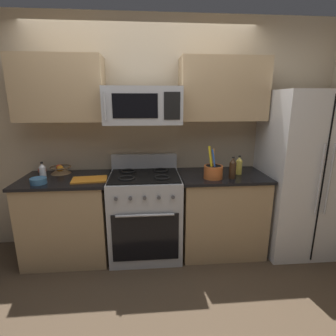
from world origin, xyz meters
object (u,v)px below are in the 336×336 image
(refrigerator, at_px, (301,174))
(fruit_basket, at_px, (61,169))
(cutting_board, at_px, (89,179))
(range_oven, at_px, (145,214))
(bottle_soy, at_px, (233,169))
(microwave, at_px, (143,106))
(utensil_crock, at_px, (213,171))
(bottle_oil, at_px, (239,166))
(bottle_vinegar, at_px, (43,172))
(prep_bowl, at_px, (38,181))
(apple_loose, at_px, (42,170))

(refrigerator, bearing_deg, fruit_basket, 175.50)
(cutting_board, bearing_deg, fruit_basket, 141.66)
(range_oven, bearing_deg, bottle_soy, -9.67)
(bottle_soy, bearing_deg, range_oven, 170.33)
(refrigerator, xyz_separation_m, microwave, (-1.76, 0.05, 0.75))
(microwave, relative_size, fruit_basket, 3.44)
(utensil_crock, bearing_deg, bottle_oil, 22.41)
(utensil_crock, bearing_deg, cutting_board, 178.36)
(range_oven, height_order, bottle_vinegar, bottle_vinegar)
(prep_bowl, bearing_deg, bottle_oil, 4.71)
(range_oven, relative_size, bottle_soy, 4.74)
(cutting_board, bearing_deg, bottle_vinegar, 170.82)
(apple_loose, xyz_separation_m, prep_bowl, (0.09, -0.35, -0.01))
(apple_loose, xyz_separation_m, bottle_vinegar, (0.08, -0.20, 0.04))
(utensil_crock, bearing_deg, bottle_vinegar, 176.28)
(fruit_basket, bearing_deg, range_oven, -11.78)
(refrigerator, xyz_separation_m, cutting_board, (-2.32, -0.08, 0.02))
(microwave, xyz_separation_m, fruit_basket, (-0.93, 0.17, -0.69))
(refrigerator, relative_size, fruit_basket, 8.03)
(apple_loose, relative_size, bottle_vinegar, 0.46)
(bottle_oil, xyz_separation_m, prep_bowl, (-2.07, -0.17, -0.06))
(fruit_basket, bearing_deg, prep_bowl, -105.14)
(bottle_vinegar, bearing_deg, fruit_basket, 63.12)
(fruit_basket, bearing_deg, cutting_board, -38.34)
(bottle_oil, xyz_separation_m, bottle_soy, (-0.12, -0.15, 0.01))
(microwave, distance_m, fruit_basket, 1.17)
(prep_bowl, bearing_deg, range_oven, 9.59)
(bottle_vinegar, distance_m, bottle_soy, 1.96)
(refrigerator, bearing_deg, utensil_crock, -173.48)
(fruit_basket, height_order, cutting_board, fruit_basket)
(cutting_board, bearing_deg, range_oven, 10.14)
(apple_loose, height_order, prep_bowl, apple_loose)
(utensil_crock, xyz_separation_m, bottle_soy, (0.20, -0.02, 0.03))
(bottle_oil, bearing_deg, refrigerator, -1.07)
(microwave, bearing_deg, refrigerator, -1.50)
(apple_loose, relative_size, cutting_board, 0.24)
(bottle_oil, relative_size, bottle_soy, 0.90)
(refrigerator, distance_m, prep_bowl, 2.79)
(bottle_oil, bearing_deg, range_oven, 179.79)
(bottle_oil, distance_m, bottle_soy, 0.20)
(utensil_crock, xyz_separation_m, prep_bowl, (-1.74, -0.04, -0.04))
(range_oven, height_order, bottle_oil, bottle_oil)
(apple_loose, distance_m, bottle_vinegar, 0.22)
(bottle_vinegar, xyz_separation_m, bottle_soy, (1.95, -0.13, 0.02))
(utensil_crock, relative_size, fruit_basket, 1.52)
(fruit_basket, bearing_deg, bottle_soy, -10.74)
(refrigerator, relative_size, utensil_crock, 5.28)
(bottle_vinegar, bearing_deg, cutting_board, -9.18)
(utensil_crock, distance_m, bottle_oil, 0.35)
(refrigerator, xyz_separation_m, utensil_crock, (-1.04, -0.12, 0.08))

